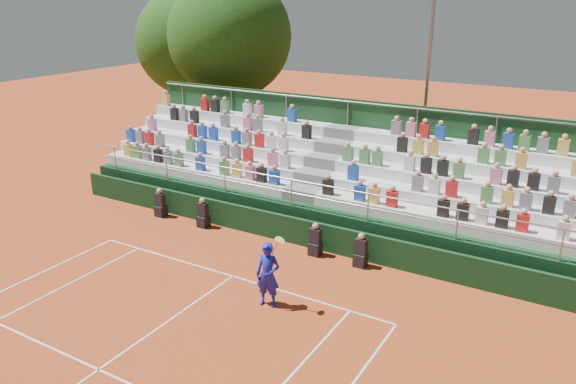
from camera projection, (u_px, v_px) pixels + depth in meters
The scene contains 8 objects.
ground at pixel (233, 276), 17.94m from camera, with size 90.00×90.00×0.00m, color #AD421C.
courtside_wall at pixel (284, 228), 20.38m from camera, with size 20.00×0.15×1.00m, color black.
line_officials at pixel (253, 227), 20.52m from camera, with size 9.17×0.40×1.19m.
grandstand at pixel (325, 188), 22.80m from camera, with size 20.00×5.20×4.40m.
tennis_player at pixel (268, 275), 15.99m from camera, with size 0.92×0.60×2.22m.
tree_west at pixel (189, 43), 32.66m from camera, with size 6.20×6.20×8.97m.
tree_east at pixel (230, 37), 30.23m from camera, with size 6.67×6.67×9.72m.
floodlight_mast at pixel (428, 73), 25.16m from camera, with size 0.60×0.25×9.01m.
Camera 1 is at (9.65, -12.90, 8.53)m, focal length 35.00 mm.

